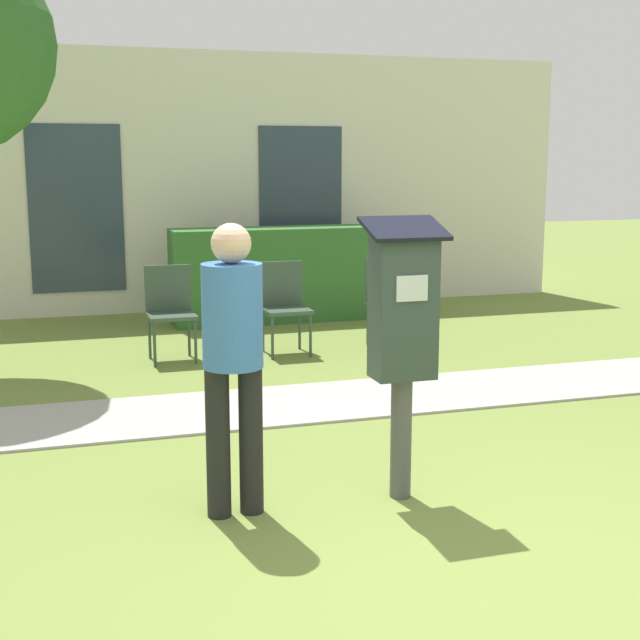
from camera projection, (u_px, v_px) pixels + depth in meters
name	position (u px, v px, depth m)	size (l,w,h in m)	color
ground_plane	(456.00, 562.00, 4.27)	(40.00, 40.00, 0.00)	olive
sidewalk	(294.00, 404.00, 6.97)	(12.00, 1.10, 0.02)	#A3A099
building_facade	(190.00, 183.00, 11.13)	(10.00, 0.26, 3.20)	silver
parking_meter	(403.00, 322.00, 4.91)	(0.44, 0.31, 1.59)	#4C4C4C
person_standing	(233.00, 347.00, 4.68)	(0.32, 0.32, 1.58)	black
outdoor_chair_left	(170.00, 305.00, 8.46)	(0.44, 0.44, 0.90)	#334738
outdoor_chair_middle	(284.00, 300.00, 8.76)	(0.44, 0.44, 0.90)	#334738
outdoor_chair_right	(389.00, 295.00, 9.09)	(0.44, 0.44, 0.90)	#334738
hedge_row	(293.00, 274.00, 10.56)	(2.88, 0.60, 1.10)	#33662D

